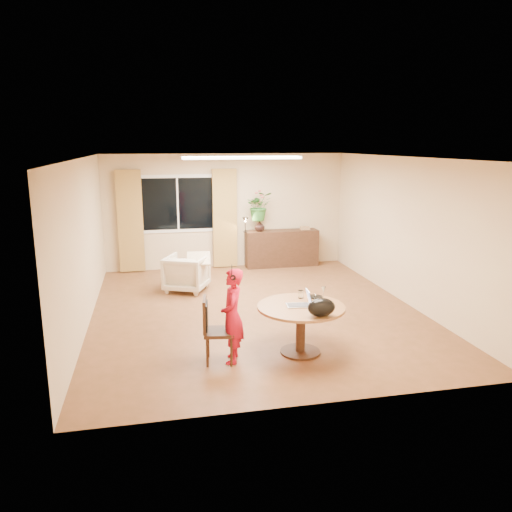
{
  "coord_description": "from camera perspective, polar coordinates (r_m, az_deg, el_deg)",
  "views": [
    {
      "loc": [
        -1.69,
        -8.04,
        2.84
      ],
      "look_at": [
        -0.03,
        -0.2,
        1.01
      ],
      "focal_mm": 35.0,
      "sensor_mm": 36.0,
      "label": 1
    }
  ],
  "objects": [
    {
      "name": "ceiling_panel",
      "position": [
        9.4,
        -1.6,
        11.17
      ],
      "size": [
        2.2,
        0.35,
        0.05
      ],
      "primitive_type": "cube",
      "color": "white",
      "rests_on": "ceiling"
    },
    {
      "name": "tumbler",
      "position": [
        7.12,
        5.16,
        -4.38
      ],
      "size": [
        0.09,
        0.09,
        0.11
      ],
      "primitive_type": null,
      "rotation": [
        0.0,
        0.0,
        -0.12
      ],
      "color": "white",
      "rests_on": "dining_table"
    },
    {
      "name": "bouquet",
      "position": [
        11.4,
        0.37,
        5.72
      ],
      "size": [
        0.6,
        0.52,
        0.66
      ],
      "primitive_type": "imported",
      "rotation": [
        0.0,
        0.0,
        0.0
      ],
      "color": "#326325",
      "rests_on": "vase"
    },
    {
      "name": "armchair",
      "position": [
        9.83,
        -7.93,
        -1.94
      ],
      "size": [
        1.0,
        1.01,
        0.7
      ],
      "primitive_type": "imported",
      "rotation": [
        0.0,
        0.0,
        2.72
      ],
      "color": "beige",
      "rests_on": "floor"
    },
    {
      "name": "vase",
      "position": [
        11.46,
        0.41,
        3.47
      ],
      "size": [
        0.24,
        0.24,
        0.25
      ],
      "primitive_type": "imported",
      "rotation": [
        0.0,
        0.0,
        0.03
      ],
      "color": "black",
      "rests_on": "sideboard"
    },
    {
      "name": "wall_right",
      "position": [
        9.31,
        16.75,
        2.78
      ],
      "size": [
        0.0,
        6.5,
        6.5
      ],
      "primitive_type": "plane",
      "rotation": [
        1.57,
        0.0,
        -1.57
      ],
      "color": "tan",
      "rests_on": "floor"
    },
    {
      "name": "wall_left",
      "position": [
        8.25,
        -19.1,
        1.38
      ],
      "size": [
        0.0,
        6.5,
        6.5
      ],
      "primitive_type": "plane",
      "rotation": [
        1.57,
        0.0,
        1.57
      ],
      "color": "tan",
      "rests_on": "floor"
    },
    {
      "name": "wine_glass",
      "position": [
        7.06,
        7.71,
        -4.23
      ],
      "size": [
        0.07,
        0.07,
        0.2
      ],
      "primitive_type": null,
      "rotation": [
        0.0,
        0.0,
        -0.0
      ],
      "color": "white",
      "rests_on": "dining_table"
    },
    {
      "name": "sideboard",
      "position": [
        11.69,
        2.95,
        0.9
      ],
      "size": [
        1.7,
        0.41,
        0.85
      ],
      "primitive_type": "cube",
      "color": "black",
      "rests_on": "floor"
    },
    {
      "name": "dining_table",
      "position": [
        6.86,
        5.15,
        -6.83
      ],
      "size": [
        1.19,
        1.19,
        0.68
      ],
      "color": "brown",
      "rests_on": "floor"
    },
    {
      "name": "wall_back",
      "position": [
        11.52,
        -3.41,
        5.14
      ],
      "size": [
        5.5,
        0.0,
        5.5
      ],
      "primitive_type": "plane",
      "rotation": [
        1.57,
        0.0,
        0.0
      ],
      "color": "tan",
      "rests_on": "floor"
    },
    {
      "name": "throw",
      "position": [
        9.74,
        -6.59,
        0.17
      ],
      "size": [
        0.5,
        0.59,
        0.03
      ],
      "primitive_type": null,
      "rotation": [
        0.0,
        0.0,
        -0.09
      ],
      "color": "beige",
      "rests_on": "armchair"
    },
    {
      "name": "ceiling",
      "position": [
        8.22,
        -0.07,
        11.18
      ],
      "size": [
        6.5,
        6.5,
        0.0
      ],
      "primitive_type": "plane",
      "rotation": [
        3.14,
        0.0,
        0.0
      ],
      "color": "white",
      "rests_on": "wall_back"
    },
    {
      "name": "pot_lid",
      "position": [
        7.18,
        6.81,
        -4.6
      ],
      "size": [
        0.24,
        0.24,
        0.03
      ],
      "primitive_type": null,
      "rotation": [
        0.0,
        0.0,
        -0.16
      ],
      "color": "white",
      "rests_on": "dining_table"
    },
    {
      "name": "book_stack",
      "position": [
        11.76,
        5.61,
        3.24
      ],
      "size": [
        0.24,
        0.21,
        0.09
      ],
      "primitive_type": null,
      "rotation": [
        0.0,
        0.0,
        0.28
      ],
      "color": "#96754C",
      "rests_on": "sideboard"
    },
    {
      "name": "laptop",
      "position": [
        6.77,
        4.87,
        -4.8
      ],
      "size": [
        0.36,
        0.26,
        0.22
      ],
      "primitive_type": null,
      "rotation": [
        0.0,
        0.0,
        -0.1
      ],
      "color": "#B7B7BC",
      "rests_on": "dining_table"
    },
    {
      "name": "handbag",
      "position": [
        6.39,
        7.49,
        -5.85
      ],
      "size": [
        0.41,
        0.31,
        0.24
      ],
      "primitive_type": null,
      "rotation": [
        0.0,
        0.0,
        -0.31
      ],
      "color": "black",
      "rests_on": "dining_table"
    },
    {
      "name": "floor",
      "position": [
        8.69,
        -0.06,
        -6.22
      ],
      "size": [
        6.5,
        6.5,
        0.0
      ],
      "primitive_type": "plane",
      "color": "brown",
      "rests_on": "ground"
    },
    {
      "name": "child",
      "position": [
        6.56,
        -2.72,
        -6.84
      ],
      "size": [
        0.51,
        0.38,
        1.26
      ],
      "primitive_type": "imported",
      "rotation": [
        0.0,
        0.0,
        -1.75
      ],
      "color": "red",
      "rests_on": "floor"
    },
    {
      "name": "curtain_right",
      "position": [
        11.44,
        -3.58,
        4.3
      ],
      "size": [
        0.55,
        0.08,
        2.25
      ],
      "primitive_type": "cube",
      "color": "olive",
      "rests_on": "wall_back"
    },
    {
      "name": "dining_chair",
      "position": [
        6.62,
        -4.23,
        -8.45
      ],
      "size": [
        0.48,
        0.44,
        0.88
      ],
      "primitive_type": null,
      "rotation": [
        0.0,
        0.0,
        -0.15
      ],
      "color": "black",
      "rests_on": "floor"
    },
    {
      "name": "curtain_left",
      "position": [
        11.33,
        -14.17,
        3.85
      ],
      "size": [
        0.55,
        0.08,
        2.25
      ],
      "primitive_type": "cube",
      "color": "olive",
      "rests_on": "wall_back"
    },
    {
      "name": "window",
      "position": [
        11.36,
        -8.93,
        5.92
      ],
      "size": [
        1.7,
        0.03,
        1.3
      ],
      "color": "white",
      "rests_on": "wall_back"
    },
    {
      "name": "desk_lamp",
      "position": [
        11.34,
        -1.23,
        3.63
      ],
      "size": [
        0.18,
        0.18,
        0.35
      ],
      "primitive_type": null,
      "rotation": [
        0.0,
        0.0,
        -0.24
      ],
      "color": "black",
      "rests_on": "sideboard"
    }
  ]
}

